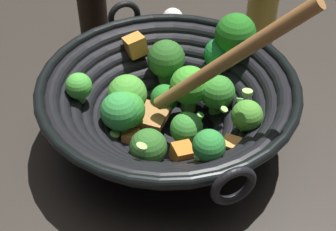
% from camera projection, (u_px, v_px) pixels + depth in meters
% --- Properties ---
extents(ground_plane, '(4.00, 4.00, 0.00)m').
position_uv_depth(ground_plane, '(168.00, 139.00, 0.73)').
color(ground_plane, '#28231E').
extents(wok, '(0.35, 0.39, 0.26)m').
position_uv_depth(wok, '(169.00, 101.00, 0.68)').
color(wok, black).
rests_on(wok, ground).
extents(soy_sauce_bottle, '(0.05, 0.05, 0.21)m').
position_uv_depth(soy_sauce_bottle, '(92.00, 5.00, 0.85)').
color(soy_sauce_bottle, black).
rests_on(soy_sauce_bottle, ground).
extents(cooking_oil_bottle, '(0.05, 0.05, 0.22)m').
position_uv_depth(cooking_oil_bottle, '(264.00, 1.00, 0.85)').
color(cooking_oil_bottle, gold).
rests_on(cooking_oil_bottle, ground).
extents(garlic_bulb, '(0.04, 0.04, 0.04)m').
position_uv_depth(garlic_bulb, '(173.00, 19.00, 0.94)').
color(garlic_bulb, silver).
rests_on(garlic_bulb, ground).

